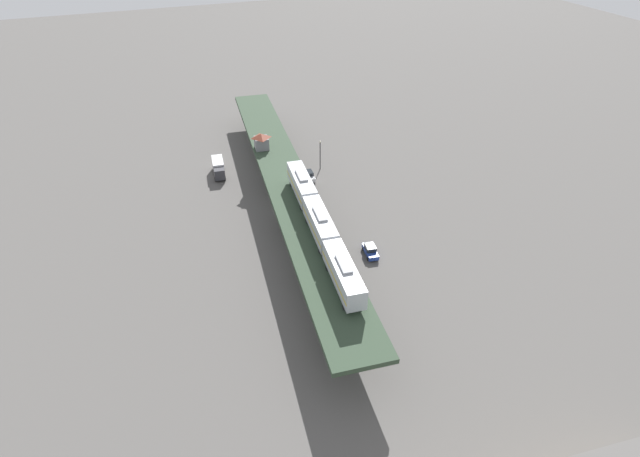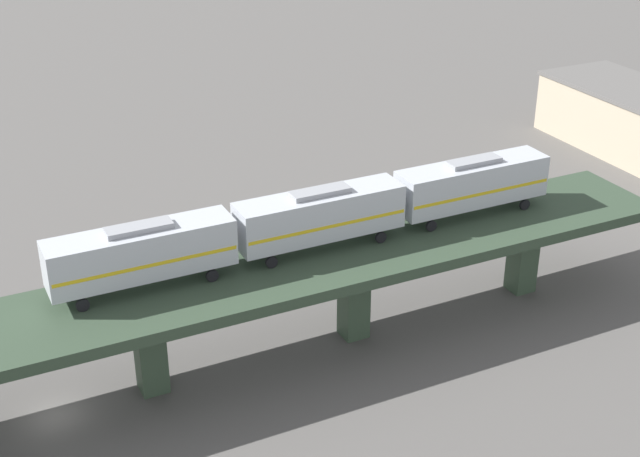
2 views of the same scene
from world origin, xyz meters
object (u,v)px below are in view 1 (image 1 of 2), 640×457
at_px(signal_hut, 261,141).
at_px(street_car_white, 309,175).
at_px(subway_train, 320,223).
at_px(street_lamp, 320,153).
at_px(delivery_truck, 219,167).
at_px(street_car_blue, 370,250).

xyz_separation_m(signal_hut, street_car_white, (-8.93, 4.30, -7.79)).
bearing_deg(subway_train, street_car_white, -106.26).
bearing_deg(subway_train, street_lamp, -110.83).
xyz_separation_m(street_car_white, delivery_truck, (17.85, -9.03, 0.82)).
distance_m(signal_hut, street_lamp, 13.68).
bearing_deg(street_car_blue, delivery_truck, -63.53).
bearing_deg(street_car_blue, street_lamp, -95.16).
height_order(street_car_white, street_lamp, street_lamp).
relative_size(street_car_white, delivery_truck, 0.61).
height_order(delivery_truck, street_lamp, street_lamp).
relative_size(delivery_truck, street_lamp, 1.07).
relative_size(signal_hut, street_lamp, 0.51).
height_order(street_car_blue, street_car_white, same).
bearing_deg(street_lamp, subway_train, 69.17).
height_order(subway_train, street_car_blue, subway_train).
relative_size(subway_train, signal_hut, 10.55).
distance_m(signal_hut, street_car_blue, 35.44).
relative_size(street_car_white, street_lamp, 0.65).
height_order(signal_hut, delivery_truck, signal_hut).
xyz_separation_m(delivery_truck, street_lamp, (-21.76, 5.63, 2.35)).
bearing_deg(street_car_white, delivery_truck, -26.85).
xyz_separation_m(street_car_white, street_lamp, (-3.91, -3.40, 3.17)).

